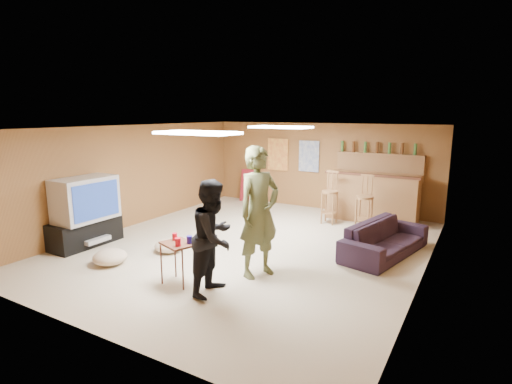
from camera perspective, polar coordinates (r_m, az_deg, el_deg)
The scene contains 32 objects.
ground at distance 7.56m, azimuth -0.77°, elevation -7.72°, with size 7.00×7.00×0.00m, color tan.
ceiling at distance 7.15m, azimuth -0.81°, elevation 9.20°, with size 6.00×7.00×0.02m, color silver.
wall_back at distance 10.40m, azimuth 9.16°, elevation 3.62°, with size 6.00×0.02×2.20m, color brown.
wall_front at distance 4.71m, azimuth -23.29°, elevation -6.44°, with size 6.00×0.02×2.20m, color brown.
wall_left at distance 9.16m, azimuth -17.15°, elevation 2.24°, with size 0.02×7.00×2.20m, color brown.
wall_right at distance 6.32m, azimuth 23.30°, elevation -2.08°, with size 0.02×7.00×2.20m, color brown.
tv_stand at distance 8.19m, azimuth -23.15°, elevation -5.31°, with size 0.55×1.30×0.50m, color black.
dvd_box at distance 8.05m, azimuth -22.14°, elevation -6.26°, with size 0.35×0.50×0.08m, color #B2B2B7.
tv_body at distance 7.98m, azimuth -23.20°, elevation -0.91°, with size 0.60×1.10×0.80m, color #B2B2B7.
tv_screen at distance 7.74m, azimuth -21.82°, elevation -1.16°, with size 0.02×0.95×0.65m, color navy.
bar_counter at distance 9.53m, azimuth 16.30°, elevation -0.74°, with size 2.00×0.60×1.10m, color brown.
bar_lip at distance 9.20m, azimuth 16.11°, elevation 2.33°, with size 2.10×0.12×0.05m, color #452316.
bar_shelf at distance 9.82m, azimuth 17.24°, elevation 5.17°, with size 2.00×0.18×0.05m, color brown.
bar_backing at distance 9.88m, azimuth 17.17°, elevation 3.45°, with size 2.00×0.14×0.60m, color brown.
poster_left at distance 10.81m, azimuth 3.15°, elevation 5.37°, with size 0.60×0.03×0.85m, color #BF3F26.
poster_right at distance 10.44m, azimuth 7.58°, elevation 5.08°, with size 0.55×0.03×0.80m, color #334C99.
folding_chair_stack at distance 11.18m, azimuth -0.93°, elevation 0.93°, with size 0.50×0.14×0.90m, color maroon.
ceiling_panel_front at distance 5.91m, azimuth -8.36°, elevation 8.36°, with size 1.20×0.60×0.04m, color white.
ceiling_panel_back at distance 8.20m, azimuth 3.54°, elevation 9.24°, with size 1.20×0.60×0.04m, color white.
person_olive at distance 5.99m, azimuth 0.44°, elevation -2.90°, with size 0.72×0.48×1.99m, color #505531.
person_black at distance 5.49m, azimuth -6.04°, elevation -6.42°, with size 0.77×0.60×1.59m, color black.
sofa at distance 7.38m, azimuth 17.96°, elevation -6.38°, with size 1.98×0.77×0.58m, color black.
tray_table at distance 6.00m, azimuth -10.96°, elevation -9.95°, with size 0.47×0.38×0.62m, color #452316.
cup_red_near at distance 6.02m, azimuth -11.52°, elevation -6.27°, with size 0.08×0.08×0.10m, color red.
cup_red_far at distance 5.75m, azimuth -11.09°, elevation -7.02°, with size 0.08×0.08×0.11m, color red.
cup_blue at distance 5.84m, azimuth -9.49°, elevation -6.73°, with size 0.08×0.08×0.11m, color navy.
bar_stool_left at distance 9.08m, azimuth 10.46°, elevation -1.01°, with size 0.35×0.35×1.11m, color brown, non-canonical shape.
bar_stool_right at distance 8.67m, azimuth 15.24°, elevation -1.18°, with size 0.41×0.41×1.30m, color brown, non-canonical shape.
cushion_near_tv at distance 7.38m, azimuth -12.32°, elevation -7.50°, with size 0.51×0.51×0.23m, color tan.
cushion_mid at distance 7.81m, azimuth -8.21°, elevation -6.37°, with size 0.47×0.47×0.21m, color tan.
cushion_far at distance 7.08m, azimuth -20.13°, elevation -8.71°, with size 0.55×0.55×0.25m, color tan.
bottle_row at distance 9.80m, azimuth 16.92°, elevation 6.09°, with size 1.76×0.08×0.26m, color #3F7233, non-canonical shape.
Camera 1 is at (3.66, -6.14, 2.46)m, focal length 28.00 mm.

